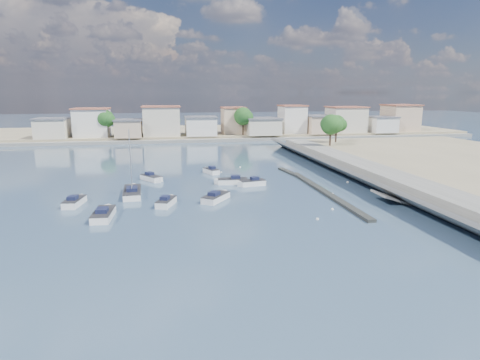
{
  "coord_description": "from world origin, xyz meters",
  "views": [
    {
      "loc": [
        -13.93,
        -39.87,
        13.36
      ],
      "look_at": [
        -3.96,
        14.04,
        1.4
      ],
      "focal_mm": 30.0,
      "sensor_mm": 36.0,
      "label": 1
    }
  ],
  "objects_px": {
    "motorboat_a": "(104,214)",
    "motorboat_f": "(211,171)",
    "motorboat_h": "(217,197)",
    "motorboat_c": "(231,181)",
    "sailboat": "(132,192)",
    "motorboat_b": "(167,202)",
    "motorboat_e": "(75,202)",
    "motorboat_d": "(251,183)",
    "motorboat_g": "(152,178)"
  },
  "relations": [
    {
      "from": "motorboat_d",
      "to": "motorboat_h",
      "type": "bearing_deg",
      "value": -129.68
    },
    {
      "from": "motorboat_f",
      "to": "motorboat_g",
      "type": "xyz_separation_m",
      "value": [
        -9.61,
        -4.23,
        0.0
      ]
    },
    {
      "from": "motorboat_f",
      "to": "sailboat",
      "type": "height_order",
      "value": "sailboat"
    },
    {
      "from": "motorboat_a",
      "to": "motorboat_d",
      "type": "height_order",
      "value": "same"
    },
    {
      "from": "motorboat_b",
      "to": "motorboat_f",
      "type": "bearing_deg",
      "value": 68.23
    },
    {
      "from": "motorboat_a",
      "to": "motorboat_f",
      "type": "relative_size",
      "value": 1.43
    },
    {
      "from": "motorboat_h",
      "to": "motorboat_f",
      "type": "bearing_deg",
      "value": 86.15
    },
    {
      "from": "sailboat",
      "to": "motorboat_f",
      "type": "bearing_deg",
      "value": 46.98
    },
    {
      "from": "motorboat_c",
      "to": "sailboat",
      "type": "distance_m",
      "value": 14.62
    },
    {
      "from": "motorboat_h",
      "to": "sailboat",
      "type": "relative_size",
      "value": 0.53
    },
    {
      "from": "motorboat_c",
      "to": "motorboat_f",
      "type": "height_order",
      "value": "same"
    },
    {
      "from": "motorboat_c",
      "to": "motorboat_f",
      "type": "relative_size",
      "value": 1.31
    },
    {
      "from": "motorboat_a",
      "to": "sailboat",
      "type": "xyz_separation_m",
      "value": [
        2.31,
        9.68,
        0.03
      ]
    },
    {
      "from": "motorboat_c",
      "to": "motorboat_g",
      "type": "xyz_separation_m",
      "value": [
        -11.71,
        4.39,
        0.0
      ]
    },
    {
      "from": "motorboat_c",
      "to": "sailboat",
      "type": "height_order",
      "value": "sailboat"
    },
    {
      "from": "motorboat_b",
      "to": "motorboat_g",
      "type": "xyz_separation_m",
      "value": [
        -2.16,
        14.42,
        0.0
      ]
    },
    {
      "from": "motorboat_b",
      "to": "motorboat_f",
      "type": "distance_m",
      "value": 20.08
    },
    {
      "from": "motorboat_h",
      "to": "motorboat_d",
      "type": "bearing_deg",
      "value": 50.32
    },
    {
      "from": "motorboat_b",
      "to": "motorboat_c",
      "type": "relative_size",
      "value": 0.84
    },
    {
      "from": "motorboat_h",
      "to": "sailboat",
      "type": "height_order",
      "value": "sailboat"
    },
    {
      "from": "motorboat_c",
      "to": "motorboat_g",
      "type": "relative_size",
      "value": 1.2
    },
    {
      "from": "motorboat_a",
      "to": "sailboat",
      "type": "relative_size",
      "value": 0.61
    },
    {
      "from": "motorboat_g",
      "to": "motorboat_f",
      "type": "bearing_deg",
      "value": 23.77
    },
    {
      "from": "motorboat_c",
      "to": "motorboat_a",
      "type": "bearing_deg",
      "value": -139.75
    },
    {
      "from": "motorboat_g",
      "to": "motorboat_h",
      "type": "distance_m",
      "value": 15.76
    },
    {
      "from": "sailboat",
      "to": "motorboat_b",
      "type": "bearing_deg",
      "value": -52.75
    },
    {
      "from": "motorboat_g",
      "to": "sailboat",
      "type": "xyz_separation_m",
      "value": [
        -2.31,
        -8.54,
        0.03
      ]
    },
    {
      "from": "motorboat_c",
      "to": "motorboat_h",
      "type": "relative_size",
      "value": 1.06
    },
    {
      "from": "motorboat_f",
      "to": "motorboat_d",
      "type": "bearing_deg",
      "value": -65.07
    },
    {
      "from": "motorboat_b",
      "to": "motorboat_c",
      "type": "distance_m",
      "value": 13.85
    },
    {
      "from": "motorboat_c",
      "to": "sailboat",
      "type": "xyz_separation_m",
      "value": [
        -14.02,
        -4.15,
        0.03
      ]
    },
    {
      "from": "motorboat_c",
      "to": "motorboat_f",
      "type": "bearing_deg",
      "value": 103.7
    },
    {
      "from": "motorboat_b",
      "to": "motorboat_d",
      "type": "relative_size",
      "value": 0.98
    },
    {
      "from": "motorboat_b",
      "to": "motorboat_e",
      "type": "relative_size",
      "value": 0.9
    },
    {
      "from": "motorboat_a",
      "to": "motorboat_c",
      "type": "distance_m",
      "value": 21.4
    },
    {
      "from": "motorboat_e",
      "to": "motorboat_f",
      "type": "height_order",
      "value": "same"
    },
    {
      "from": "motorboat_b",
      "to": "motorboat_d",
      "type": "xyz_separation_m",
      "value": [
        12.25,
        8.32,
        -0.0
      ]
    },
    {
      "from": "motorboat_d",
      "to": "motorboat_g",
      "type": "distance_m",
      "value": 15.65
    },
    {
      "from": "motorboat_g",
      "to": "motorboat_h",
      "type": "relative_size",
      "value": 0.89
    },
    {
      "from": "motorboat_e",
      "to": "motorboat_g",
      "type": "height_order",
      "value": "same"
    },
    {
      "from": "motorboat_e",
      "to": "motorboat_f",
      "type": "xyz_separation_m",
      "value": [
        18.42,
        16.5,
        -0.0
      ]
    },
    {
      "from": "motorboat_g",
      "to": "motorboat_h",
      "type": "bearing_deg",
      "value": -57.69
    },
    {
      "from": "motorboat_e",
      "to": "motorboat_g",
      "type": "distance_m",
      "value": 15.1
    },
    {
      "from": "motorboat_a",
      "to": "motorboat_b",
      "type": "relative_size",
      "value": 1.3
    },
    {
      "from": "motorboat_a",
      "to": "motorboat_f",
      "type": "distance_m",
      "value": 26.59
    },
    {
      "from": "motorboat_a",
      "to": "motorboat_g",
      "type": "height_order",
      "value": "same"
    },
    {
      "from": "motorboat_f",
      "to": "motorboat_c",
      "type": "bearing_deg",
      "value": -76.3
    },
    {
      "from": "motorboat_h",
      "to": "motorboat_g",
      "type": "bearing_deg",
      "value": 122.31
    },
    {
      "from": "motorboat_a",
      "to": "motorboat_b",
      "type": "xyz_separation_m",
      "value": [
        6.78,
        3.8,
        -0.0
      ]
    },
    {
      "from": "motorboat_f",
      "to": "motorboat_h",
      "type": "height_order",
      "value": "same"
    }
  ]
}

